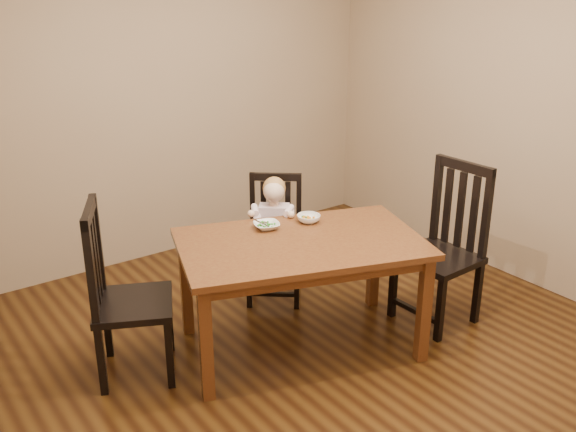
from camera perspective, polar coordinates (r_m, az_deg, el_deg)
room at (r=3.81m, az=2.40°, el=5.88°), size 4.01×4.01×2.71m
dining_table at (r=4.06m, az=1.15°, el=-3.35°), size 1.73×1.36×0.76m
chair_child at (r=4.81m, az=-1.18°, el=-2.19°), size 0.56×0.56×0.94m
chair_left at (r=3.97m, az=-14.44°, el=-6.87°), size 0.62×0.63×1.11m
chair_right at (r=4.59m, az=13.69°, el=-2.70°), size 0.49×0.51×1.14m
toddler at (r=4.71m, az=-1.24°, el=-0.98°), size 0.46×0.47×0.50m
bowl_peas at (r=4.20m, az=-1.92°, el=-0.86°), size 0.21×0.21×0.04m
bowl_veg at (r=4.31m, az=1.85°, el=-0.22°), size 0.21×0.21×0.05m
fork at (r=4.16m, az=-2.38°, el=-0.72°), size 0.07×0.12×0.05m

